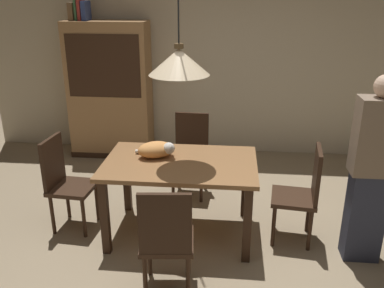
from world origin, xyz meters
The scene contains 15 objects.
ground centered at (0.00, 0.00, 0.00)m, with size 10.00×10.00×0.00m, color #998466.
back_wall centered at (0.00, 2.65, 1.45)m, with size 6.40×0.10×2.90m, color beige.
dining_table centered at (-0.15, 0.36, 0.65)m, with size 1.40×0.90×0.75m.
chair_right_side centered at (0.98, 0.35, 0.51)m, with size 0.44×0.44×0.93m.
chair_near_front centered at (-0.14, -0.52, 0.51)m, with size 0.44×0.44×0.93m.
chair_left_side centered at (-1.28, 0.36, 0.51)m, with size 0.43×0.43×0.93m.
chair_far_back centered at (-0.14, 1.24, 0.51)m, with size 0.42×0.42×0.93m.
cat_sleeping centered at (-0.38, 0.44, 0.83)m, with size 0.41×0.33×0.16m.
pendant_lamp centered at (-0.15, 0.36, 1.66)m, with size 0.52×0.52×1.30m.
hutch_bookcase centered at (-1.37, 2.32, 0.89)m, with size 1.12×0.45×1.85m.
book_brown_thick centered at (-1.79, 2.32, 1.96)m, with size 0.06×0.24×0.22m, color brown.
book_green_slim centered at (-1.73, 2.32, 1.98)m, with size 0.03×0.20×0.26m, color #427A4C.
book_red_tall centered at (-1.68, 2.32, 1.99)m, with size 0.04×0.22×0.28m, color #B73833.
book_blue_wide centered at (-1.61, 2.32, 1.97)m, with size 0.06×0.24×0.24m, color #384C93.
person_standing centered at (1.47, 0.13, 0.82)m, with size 0.36×0.22×1.63m.
Camera 1 is at (0.31, -3.07, 2.23)m, focal length 38.36 mm.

